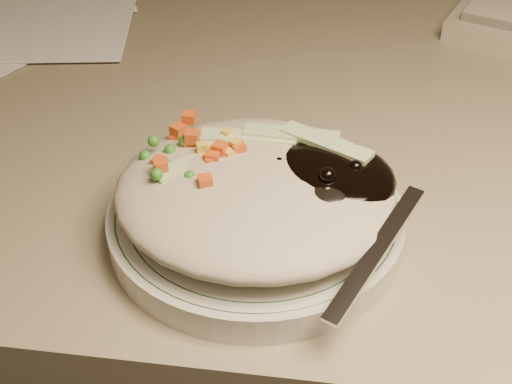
# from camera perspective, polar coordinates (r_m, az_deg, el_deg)

# --- Properties ---
(desk) EXTENTS (1.40, 0.70, 0.74)m
(desk) POSITION_cam_1_polar(r_m,az_deg,el_deg) (0.81, 5.60, -3.70)
(desk) COLOR gray
(desk) RESTS_ON ground
(plate) EXTENTS (0.21, 0.21, 0.02)m
(plate) POSITION_cam_1_polar(r_m,az_deg,el_deg) (0.51, 0.00, -2.32)
(plate) COLOR silver
(plate) RESTS_ON desk
(plate_rim) EXTENTS (0.20, 0.20, 0.00)m
(plate_rim) POSITION_cam_1_polar(r_m,az_deg,el_deg) (0.50, 0.00, -1.45)
(plate_rim) COLOR #144723
(plate_rim) RESTS_ON plate
(meal) EXTENTS (0.21, 0.19, 0.05)m
(meal) POSITION_cam_1_polar(r_m,az_deg,el_deg) (0.49, 0.49, 0.42)
(meal) COLOR #AEA58D
(meal) RESTS_ON plate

